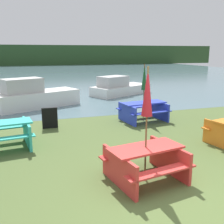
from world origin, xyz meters
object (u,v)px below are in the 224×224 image
(picnic_table_blue, at_px, (143,109))
(boat, at_px, (35,97))
(picnic_table_red, at_px, (145,160))
(boat_second, at_px, (119,88))
(signboard, at_px, (50,118))
(umbrella_crimson, at_px, (147,93))
(umbrella_darkgreen, at_px, (144,78))

(picnic_table_blue, height_order, boat, boat)
(picnic_table_red, bearing_deg, boat_second, 73.39)
(picnic_table_blue, bearing_deg, picnic_table_red, -114.10)
(picnic_table_blue, xyz_separation_m, signboard, (-3.66, 0.06, -0.08))
(umbrella_crimson, distance_m, boat, 8.87)
(umbrella_crimson, bearing_deg, signboard, 109.27)
(picnic_table_red, relative_size, signboard, 2.38)
(umbrella_crimson, xyz_separation_m, boat, (-2.01, 8.53, -1.34))
(boat_second, height_order, signboard, boat_second)
(umbrella_darkgreen, bearing_deg, signboard, 179.00)
(picnic_table_red, relative_size, umbrella_crimson, 0.74)
(umbrella_darkgreen, bearing_deg, boat_second, 79.07)
(picnic_table_red, xyz_separation_m, boat_second, (3.29, 11.02, 0.00))
(picnic_table_blue, distance_m, signboard, 3.66)
(picnic_table_blue, xyz_separation_m, boat_second, (1.25, 6.46, -0.01))
(picnic_table_blue, bearing_deg, signboard, 179.00)
(picnic_table_red, distance_m, umbrella_crimson, 1.45)
(umbrella_darkgreen, distance_m, boat, 5.79)
(boat, relative_size, signboard, 5.72)
(boat, bearing_deg, umbrella_darkgreen, -67.44)
(picnic_table_blue, relative_size, umbrella_darkgreen, 0.85)
(picnic_table_red, relative_size, umbrella_darkgreen, 0.79)
(umbrella_darkgreen, distance_m, signboard, 3.89)
(boat_second, bearing_deg, picnic_table_red, -132.95)
(umbrella_darkgreen, relative_size, umbrella_crimson, 0.93)
(picnic_table_blue, xyz_separation_m, umbrella_crimson, (-2.04, -4.56, 1.43))
(umbrella_darkgreen, xyz_separation_m, umbrella_crimson, (-2.04, -4.56, 0.17))
(picnic_table_red, relative_size, boat_second, 0.41)
(picnic_table_red, height_order, signboard, signboard)
(picnic_table_blue, xyz_separation_m, boat, (-4.05, 3.97, 0.09))
(picnic_table_blue, height_order, umbrella_darkgreen, umbrella_darkgreen)
(umbrella_darkgreen, height_order, umbrella_crimson, umbrella_crimson)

